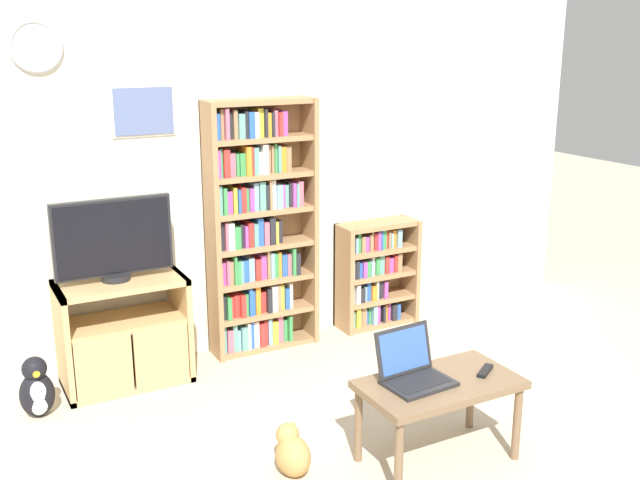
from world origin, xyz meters
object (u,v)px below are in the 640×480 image
object	(u,v)px
remote_near_laptop	(485,371)
penguin_figurine	(37,390)
bookshelf_tall	(257,229)
bookshelf_short	(373,275)
laptop	(412,369)
television	(113,240)
cat	(292,453)
tv_stand	(125,333)
coffee_table	(439,391)

from	to	relation	value
remote_near_laptop	penguin_figurine	size ratio (longest dim) A/B	0.42
bookshelf_tall	bookshelf_short	world-z (taller)	bookshelf_tall
laptop	television	bearing A→B (deg)	120.24
cat	penguin_figurine	world-z (taller)	penguin_figurine
tv_stand	laptop	distance (m)	1.97
bookshelf_short	penguin_figurine	world-z (taller)	bookshelf_short
television	coffee_table	size ratio (longest dim) A/B	0.88
coffee_table	cat	distance (m)	0.83
laptop	penguin_figurine	xyz separation A→B (m)	(-1.69, 1.43, -0.35)
coffee_table	remote_near_laptop	xyz separation A→B (m)	(0.27, -0.03, 0.07)
tv_stand	remote_near_laptop	world-z (taller)	tv_stand
bookshelf_tall	laptop	xyz separation A→B (m)	(0.11, -1.76, -0.36)
television	bookshelf_tall	xyz separation A→B (m)	(1.02, 0.11, -0.09)
bookshelf_short	remote_near_laptop	size ratio (longest dim) A/B	5.22
television	remote_near_laptop	bearing A→B (deg)	-48.79
bookshelf_tall	coffee_table	size ratio (longest dim) A/B	2.14
bookshelf_tall	penguin_figurine	size ratio (longest dim) A/B	4.73
television	cat	size ratio (longest dim) A/B	1.54
bookshelf_short	remote_near_laptop	xyz separation A→B (m)	(-0.45, -1.85, 0.06)
bookshelf_short	remote_near_laptop	bearing A→B (deg)	-103.79
coffee_table	cat	bearing A→B (deg)	161.82
remote_near_laptop	tv_stand	bearing A→B (deg)	-172.34
bookshelf_tall	remote_near_laptop	size ratio (longest dim) A/B	11.34
television	penguin_figurine	bearing A→B (deg)	-158.81
penguin_figurine	tv_stand	bearing A→B (deg)	18.38
television	bookshelf_tall	distance (m)	1.03
coffee_table	bookshelf_tall	bearing A→B (deg)	97.37
remote_near_laptop	penguin_figurine	bearing A→B (deg)	-159.77
tv_stand	cat	distance (m)	1.55
tv_stand	coffee_table	size ratio (longest dim) A/B	0.95
bookshelf_tall	coffee_table	world-z (taller)	bookshelf_tall
tv_stand	laptop	xyz separation A→B (m)	(1.11, -1.62, 0.17)
penguin_figurine	remote_near_laptop	bearing A→B (deg)	-36.25
tv_stand	bookshelf_short	bearing A→B (deg)	3.75
tv_stand	penguin_figurine	xyz separation A→B (m)	(-0.58, -0.19, -0.18)
bookshelf_tall	cat	size ratio (longest dim) A/B	3.75
remote_near_laptop	cat	world-z (taller)	remote_near_laptop
tv_stand	bookshelf_tall	size ratio (longest dim) A/B	0.45
laptop	remote_near_laptop	size ratio (longest dim) A/B	2.30
tv_stand	bookshelf_short	distance (m)	1.97
tv_stand	bookshelf_tall	xyz separation A→B (m)	(1.00, 0.14, 0.53)
coffee_table	tv_stand	bearing A→B (deg)	126.08
laptop	bookshelf_tall	bearing A→B (deg)	89.35
bookshelf_short	laptop	size ratio (longest dim) A/B	2.27
coffee_table	penguin_figurine	bearing A→B (deg)	140.41
television	coffee_table	world-z (taller)	television
remote_near_laptop	penguin_figurine	distance (m)	2.61
cat	penguin_figurine	distance (m)	1.65
television	penguin_figurine	xyz separation A→B (m)	(-0.56, -0.22, -0.80)
television	penguin_figurine	distance (m)	1.00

